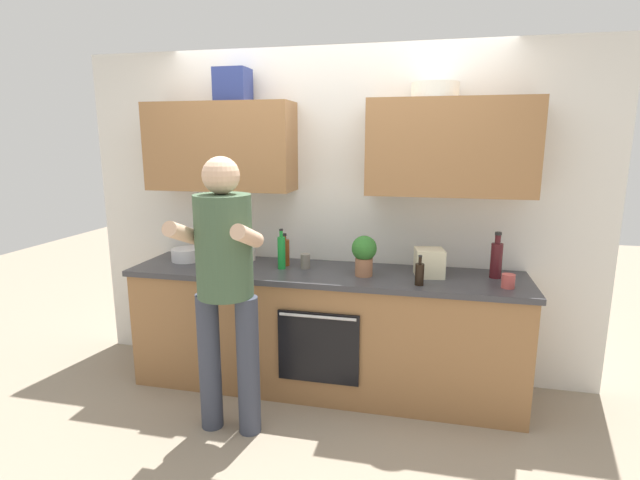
% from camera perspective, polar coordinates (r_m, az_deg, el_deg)
% --- Properties ---
extents(ground_plane, '(12.00, 12.00, 0.00)m').
position_cam_1_polar(ground_plane, '(3.79, 0.45, -16.95)').
color(ground_plane, gray).
extents(back_wall_unit, '(4.00, 0.38, 2.50)m').
position_cam_1_polar(back_wall_unit, '(3.61, 1.41, 6.53)').
color(back_wall_unit, silver).
rests_on(back_wall_unit, ground).
extents(counter, '(2.84, 0.67, 0.90)m').
position_cam_1_polar(counter, '(3.60, 0.45, -10.64)').
color(counter, olive).
rests_on(counter, ground).
extents(person_standing, '(0.49, 0.45, 1.74)m').
position_cam_1_polar(person_standing, '(2.95, -11.27, -4.12)').
color(person_standing, '#383D4C').
rests_on(person_standing, ground).
extents(bottle_juice, '(0.06, 0.06, 0.26)m').
position_cam_1_polar(bottle_juice, '(3.83, -10.41, -0.77)').
color(bottle_juice, orange).
rests_on(bottle_juice, counter).
extents(bottle_wine, '(0.08, 0.08, 0.32)m').
position_cam_1_polar(bottle_wine, '(3.47, 20.24, -2.12)').
color(bottle_wine, '#471419').
rests_on(bottle_wine, counter).
extents(bottle_vinegar, '(0.08, 0.08, 0.24)m').
position_cam_1_polar(bottle_vinegar, '(3.60, -4.27, -1.42)').
color(bottle_vinegar, brown).
rests_on(bottle_vinegar, counter).
extents(bottle_soda, '(0.06, 0.06, 0.30)m').
position_cam_1_polar(bottle_soda, '(3.50, -4.59, -1.42)').
color(bottle_soda, '#198C33').
rests_on(bottle_soda, counter).
extents(bottle_syrup, '(0.06, 0.06, 0.23)m').
position_cam_1_polar(bottle_syrup, '(3.60, -12.50, -1.81)').
color(bottle_syrup, '#8C4C14').
rests_on(bottle_syrup, counter).
extents(bottle_soy, '(0.06, 0.06, 0.20)m').
position_cam_1_polar(bottle_soy, '(3.18, 11.76, -3.94)').
color(bottle_soy, black).
rests_on(bottle_soy, counter).
extents(cup_coffee, '(0.08, 0.08, 0.11)m').
position_cam_1_polar(cup_coffee, '(3.79, -8.31, -1.62)').
color(cup_coffee, white).
rests_on(cup_coffee, counter).
extents(cup_stoneware, '(0.07, 0.07, 0.11)m').
position_cam_1_polar(cup_stoneware, '(3.52, -1.74, -2.54)').
color(cup_stoneware, slate).
rests_on(cup_stoneware, counter).
extents(cup_ceramic, '(0.08, 0.08, 0.09)m').
position_cam_1_polar(cup_ceramic, '(3.29, 21.48, -4.57)').
color(cup_ceramic, '#BF4C47').
rests_on(cup_ceramic, counter).
extents(mixing_bowl, '(0.23, 0.23, 0.10)m').
position_cam_1_polar(mixing_bowl, '(3.88, -15.56, -1.68)').
color(mixing_bowl, silver).
rests_on(mixing_bowl, counter).
extents(potted_herb, '(0.17, 0.17, 0.28)m').
position_cam_1_polar(potted_herb, '(3.32, 5.27, -1.56)').
color(potted_herb, '#9E6647').
rests_on(potted_herb, counter).
extents(grocery_bag_rice, '(0.22, 0.22, 0.19)m').
position_cam_1_polar(grocery_bag_rice, '(3.40, 12.86, -2.64)').
color(grocery_bag_rice, beige).
rests_on(grocery_bag_rice, counter).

